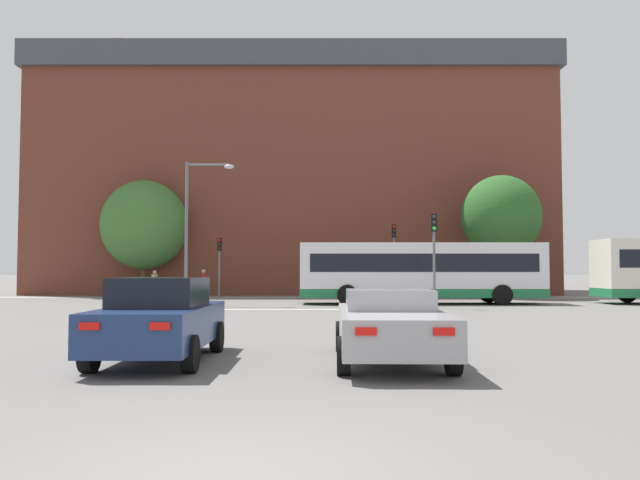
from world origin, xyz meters
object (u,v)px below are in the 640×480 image
(car_saloon_left, at_px, (158,319))
(pedestrian_walking_west, at_px, (201,281))
(street_lamp_junction, at_px, (193,216))
(traffic_light_far_left, at_px, (217,257))
(traffic_light_near_right, at_px, (432,245))
(traffic_light_far_right, at_px, (392,249))
(car_roadster_right, at_px, (387,325))
(bus_crossing_lead, at_px, (418,271))
(pedestrian_waiting, at_px, (329,283))
(pedestrian_walking_east, at_px, (152,282))

(car_saloon_left, height_order, pedestrian_walking_west, pedestrian_walking_west)
(street_lamp_junction, bearing_deg, traffic_light_far_left, 90.08)
(traffic_light_near_right, distance_m, street_lamp_junction, 11.72)
(traffic_light_far_left, bearing_deg, traffic_light_far_right, -0.84)
(traffic_light_far_right, relative_size, street_lamp_junction, 0.63)
(car_roadster_right, bearing_deg, traffic_light_far_left, 106.97)
(bus_crossing_lead, relative_size, pedestrian_walking_west, 6.96)
(street_lamp_junction, xyz_separation_m, pedestrian_walking_west, (-1.06, 8.02, -3.34))
(bus_crossing_lead, bearing_deg, car_roadster_right, -10.80)
(car_roadster_right, relative_size, pedestrian_waiting, 3.12)
(car_saloon_left, relative_size, pedestrian_walking_west, 2.47)
(pedestrian_walking_west, bearing_deg, pedestrian_walking_east, -109.64)
(car_saloon_left, distance_m, bus_crossing_lead, 21.52)
(pedestrian_waiting, xyz_separation_m, pedestrian_walking_west, (-7.92, 0.27, 0.12))
(traffic_light_near_right, distance_m, pedestrian_walking_east, 19.08)
(traffic_light_far_right, relative_size, pedestrian_waiting, 2.86)
(car_roadster_right, bearing_deg, bus_crossing_lead, 80.31)
(car_roadster_right, xyz_separation_m, pedestrian_walking_west, (-8.55, 26.89, 0.34))
(street_lamp_junction, distance_m, pedestrian_walking_east, 9.87)
(street_lamp_junction, bearing_deg, pedestrian_walking_east, 116.71)
(street_lamp_junction, bearing_deg, traffic_light_far_right, 34.55)
(pedestrian_waiting, height_order, pedestrian_walking_east, pedestrian_walking_east)
(car_saloon_left, bearing_deg, pedestrian_walking_east, 105.19)
(car_saloon_left, xyz_separation_m, pedestrian_walking_west, (-4.21, 26.84, 0.24))
(traffic_light_far_left, bearing_deg, bus_crossing_lead, -29.72)
(traffic_light_far_left, height_order, street_lamp_junction, street_lamp_junction)
(traffic_light_far_right, height_order, pedestrian_walking_east, traffic_light_far_right)
(car_roadster_right, distance_m, pedestrian_walking_west, 28.21)
(car_saloon_left, xyz_separation_m, bus_crossing_lead, (8.15, 19.90, 0.85))
(traffic_light_far_left, height_order, pedestrian_walking_west, traffic_light_far_left)
(traffic_light_far_right, distance_m, traffic_light_far_left, 10.73)
(traffic_light_near_right, distance_m, traffic_light_far_left, 15.28)
(pedestrian_walking_east, bearing_deg, street_lamp_junction, 37.40)
(street_lamp_junction, height_order, pedestrian_waiting, street_lamp_junction)
(street_lamp_junction, bearing_deg, traffic_light_near_right, -13.65)
(traffic_light_far_right, bearing_deg, pedestrian_waiting, 174.25)
(traffic_light_near_right, bearing_deg, street_lamp_junction, 166.35)
(traffic_light_near_right, relative_size, pedestrian_waiting, 2.69)
(traffic_light_far_right, height_order, pedestrian_walking_west, traffic_light_far_right)
(street_lamp_junction, bearing_deg, pedestrian_waiting, 48.50)
(car_roadster_right, distance_m, pedestrian_walking_east, 29.55)
(bus_crossing_lead, relative_size, street_lamp_junction, 1.73)
(traffic_light_near_right, bearing_deg, traffic_light_far_left, 137.75)
(street_lamp_junction, relative_size, pedestrian_walking_east, 4.20)
(car_saloon_left, height_order, pedestrian_waiting, car_saloon_left)
(traffic_light_near_right, xyz_separation_m, pedestrian_walking_east, (-15.46, 11.03, -1.86))
(bus_crossing_lead, xyz_separation_m, traffic_light_far_left, (-11.30, 6.45, 0.85))
(bus_crossing_lead, height_order, traffic_light_far_left, traffic_light_far_left)
(car_roadster_right, height_order, pedestrian_walking_east, pedestrian_walking_east)
(traffic_light_near_right, relative_size, street_lamp_junction, 0.60)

